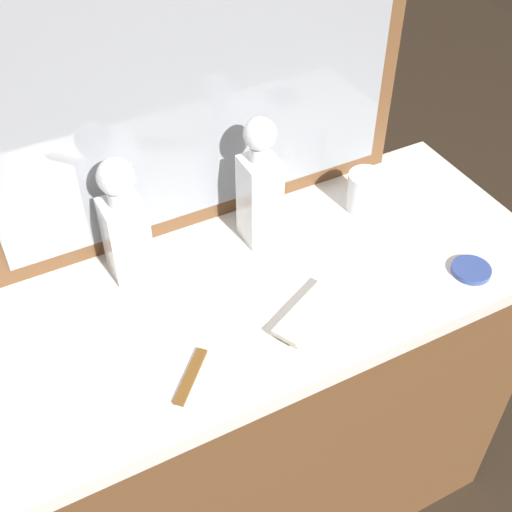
{
  "coord_description": "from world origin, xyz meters",
  "views": [
    {
      "loc": [
        -0.44,
        -0.84,
        1.86
      ],
      "look_at": [
        0.0,
        0.0,
        0.97
      ],
      "focal_mm": 47.51,
      "sensor_mm": 36.0,
      "label": 1
    }
  ],
  "objects_px": {
    "tortoiseshell_comb": "(191,376)",
    "silver_brush_center": "(309,314)",
    "crystal_decanter_far_right": "(125,230)",
    "crystal_decanter_left": "(260,193)",
    "crystal_tumbler_left": "(364,193)",
    "porcelain_dish": "(471,270)"
  },
  "relations": [
    {
      "from": "crystal_decanter_far_right",
      "to": "porcelain_dish",
      "type": "height_order",
      "value": "crystal_decanter_far_right"
    },
    {
      "from": "crystal_decanter_far_right",
      "to": "silver_brush_center",
      "type": "distance_m",
      "value": 0.39
    },
    {
      "from": "silver_brush_center",
      "to": "crystal_decanter_far_right",
      "type": "bearing_deg",
      "value": 132.04
    },
    {
      "from": "crystal_tumbler_left",
      "to": "porcelain_dish",
      "type": "relative_size",
      "value": 1.14
    },
    {
      "from": "crystal_tumbler_left",
      "to": "silver_brush_center",
      "type": "xyz_separation_m",
      "value": [
        -0.28,
        -0.23,
        -0.03
      ]
    },
    {
      "from": "crystal_decanter_far_right",
      "to": "tortoiseshell_comb",
      "type": "height_order",
      "value": "crystal_decanter_far_right"
    },
    {
      "from": "crystal_tumbler_left",
      "to": "tortoiseshell_comb",
      "type": "relative_size",
      "value": 0.89
    },
    {
      "from": "crystal_decanter_left",
      "to": "silver_brush_center",
      "type": "bearing_deg",
      "value": -96.27
    },
    {
      "from": "tortoiseshell_comb",
      "to": "silver_brush_center",
      "type": "bearing_deg",
      "value": 5.12
    },
    {
      "from": "crystal_decanter_far_right",
      "to": "crystal_decanter_left",
      "type": "distance_m",
      "value": 0.28
    },
    {
      "from": "silver_brush_center",
      "to": "porcelain_dish",
      "type": "xyz_separation_m",
      "value": [
        0.36,
        -0.05,
        -0.01
      ]
    },
    {
      "from": "porcelain_dish",
      "to": "crystal_decanter_left",
      "type": "bearing_deg",
      "value": 137.89
    },
    {
      "from": "crystal_decanter_far_right",
      "to": "crystal_decanter_left",
      "type": "xyz_separation_m",
      "value": [
        0.28,
        -0.03,
        0.01
      ]
    },
    {
      "from": "porcelain_dish",
      "to": "silver_brush_center",
      "type": "bearing_deg",
      "value": 172.64
    },
    {
      "from": "crystal_tumbler_left",
      "to": "tortoiseshell_comb",
      "type": "height_order",
      "value": "crystal_tumbler_left"
    },
    {
      "from": "crystal_decanter_far_right",
      "to": "tortoiseshell_comb",
      "type": "relative_size",
      "value": 2.65
    },
    {
      "from": "crystal_decanter_left",
      "to": "crystal_decanter_far_right",
      "type": "bearing_deg",
      "value": 174.29
    },
    {
      "from": "crystal_decanter_far_right",
      "to": "tortoiseshell_comb",
      "type": "distance_m",
      "value": 0.32
    },
    {
      "from": "tortoiseshell_comb",
      "to": "crystal_decanter_far_right",
      "type": "bearing_deg",
      "value": 89.66
    },
    {
      "from": "crystal_decanter_far_right",
      "to": "crystal_tumbler_left",
      "type": "bearing_deg",
      "value": -5.38
    },
    {
      "from": "porcelain_dish",
      "to": "tortoiseshell_comb",
      "type": "distance_m",
      "value": 0.61
    },
    {
      "from": "crystal_tumbler_left",
      "to": "tortoiseshell_comb",
      "type": "xyz_separation_m",
      "value": [
        -0.53,
        -0.25,
        -0.04
      ]
    }
  ]
}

